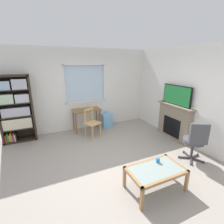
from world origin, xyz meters
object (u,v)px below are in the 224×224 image
(coffee_table, at_px, (156,172))
(bookshelf, at_px, (16,108))
(plastic_drawer_unit, at_px, (106,120))
(sippy_cup, at_px, (158,160))
(fireplace, at_px, (174,122))
(tv, at_px, (177,95))
(office_chair, at_px, (195,140))
(desk_under_window, at_px, (87,113))
(wooden_chair, at_px, (92,122))

(coffee_table, bearing_deg, bookshelf, 125.98)
(plastic_drawer_unit, distance_m, sippy_cup, 3.11)
(fireplace, xyz_separation_m, tv, (-0.02, -0.00, 0.82))
(office_chair, bearing_deg, bookshelf, 142.28)
(tv, xyz_separation_m, coffee_table, (-1.89, -1.52, -0.98))
(plastic_drawer_unit, distance_m, coffee_table, 3.27)
(desk_under_window, distance_m, coffee_table, 3.22)
(bookshelf, relative_size, tv, 1.90)
(plastic_drawer_unit, xyz_separation_m, fireplace, (1.53, -1.73, 0.28))
(plastic_drawer_unit, bearing_deg, bookshelf, 178.84)
(sippy_cup, bearing_deg, office_chair, 9.35)
(office_chair, relative_size, sippy_cup, 11.11)
(desk_under_window, distance_m, office_chair, 3.34)
(fireplace, xyz_separation_m, sippy_cup, (-1.75, -1.37, -0.06))
(wooden_chair, height_order, tv, tv)
(plastic_drawer_unit, relative_size, coffee_table, 0.49)
(wooden_chair, relative_size, fireplace, 0.71)
(wooden_chair, height_order, fireplace, fireplace)
(bookshelf, height_order, coffee_table, bookshelf)
(coffee_table, bearing_deg, fireplace, 38.46)
(fireplace, bearing_deg, coffee_table, -141.54)
(coffee_table, bearing_deg, sippy_cup, 42.39)
(bookshelf, distance_m, coffee_table, 4.13)
(bookshelf, relative_size, wooden_chair, 2.16)
(bookshelf, bearing_deg, desk_under_window, -2.96)
(office_chair, bearing_deg, fireplace, 66.81)
(office_chair, relative_size, coffee_table, 0.98)
(wooden_chair, distance_m, coffee_table, 2.70)
(plastic_drawer_unit, height_order, sippy_cup, sippy_cup)
(bookshelf, bearing_deg, sippy_cup, -50.90)
(desk_under_window, xyz_separation_m, sippy_cup, (0.51, -3.05, -0.15))
(tv, height_order, office_chair, tv)
(plastic_drawer_unit, distance_m, office_chair, 3.08)
(tv, bearing_deg, desk_under_window, 143.13)
(desk_under_window, relative_size, office_chair, 0.93)
(office_chair, xyz_separation_m, sippy_cup, (-1.25, -0.21, -0.07))
(bookshelf, relative_size, coffee_table, 1.91)
(wooden_chair, relative_size, plastic_drawer_unit, 1.78)
(bookshelf, bearing_deg, tv, -22.60)
(plastic_drawer_unit, xyz_separation_m, coffee_table, (-0.38, -3.24, 0.12))
(office_chair, bearing_deg, plastic_drawer_unit, 109.60)
(plastic_drawer_unit, bearing_deg, office_chair, -70.40)
(desk_under_window, relative_size, fireplace, 0.73)
(bookshelf, relative_size, desk_under_window, 2.09)
(desk_under_window, height_order, wooden_chair, wooden_chair)
(desk_under_window, height_order, plastic_drawer_unit, desk_under_window)
(bookshelf, relative_size, office_chair, 1.95)
(sippy_cup, bearing_deg, wooden_chair, 101.18)
(wooden_chair, relative_size, sippy_cup, 10.00)
(wooden_chair, height_order, plastic_drawer_unit, wooden_chair)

